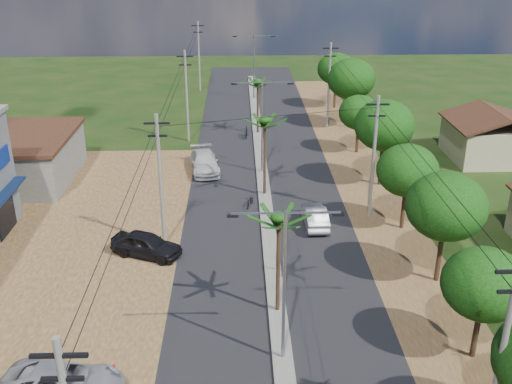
# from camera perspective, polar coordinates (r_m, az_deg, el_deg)

# --- Properties ---
(ground) EXTENTS (160.00, 160.00, 0.00)m
(ground) POSITION_cam_1_polar(r_m,az_deg,el_deg) (30.19, 2.55, -15.69)
(ground) COLOR black
(ground) RESTS_ON ground
(road) EXTENTS (12.00, 110.00, 0.04)m
(road) POSITION_cam_1_polar(r_m,az_deg,el_deg) (42.87, 1.11, -2.98)
(road) COLOR black
(road) RESTS_ON ground
(median) EXTENTS (1.00, 90.00, 0.18)m
(median) POSITION_cam_1_polar(r_m,az_deg,el_deg) (45.55, 0.92, -1.23)
(median) COLOR #605E56
(median) RESTS_ON ground
(dirt_lot_west) EXTENTS (18.00, 46.00, 0.04)m
(dirt_lot_west) POSITION_cam_1_polar(r_m,az_deg,el_deg) (38.91, -21.21, -7.64)
(dirt_lot_west) COLOR #4F2E1B
(dirt_lot_west) RESTS_ON ground
(dirt_shoulder_east) EXTENTS (5.00, 90.00, 0.03)m
(dirt_shoulder_east) POSITION_cam_1_polar(r_m,az_deg,el_deg) (44.10, 12.22, -2.77)
(dirt_shoulder_east) COLOR #4F2E1B
(dirt_shoulder_east) RESTS_ON ground
(low_shed) EXTENTS (10.40, 10.40, 3.95)m
(low_shed) POSITION_cam_1_polar(r_m,az_deg,el_deg) (53.82, -22.36, 3.04)
(low_shed) COLOR #605E56
(low_shed) RESTS_ON ground
(house_east_far) EXTENTS (7.60, 7.50, 4.60)m
(house_east_far) POSITION_cam_1_polar(r_m,az_deg,el_deg) (58.71, 21.48, 5.22)
(house_east_far) COLOR tan
(house_east_far) RESTS_ON ground
(tree_east_b) EXTENTS (4.00, 4.00, 5.83)m
(tree_east_b) POSITION_cam_1_polar(r_m,az_deg,el_deg) (29.94, 20.93, -8.20)
(tree_east_b) COLOR black
(tree_east_b) RESTS_ON ground
(tree_east_c) EXTENTS (4.60, 4.60, 6.83)m
(tree_east_c) POSITION_cam_1_polar(r_m,az_deg,el_deg) (35.51, 17.66, -1.32)
(tree_east_c) COLOR black
(tree_east_c) RESTS_ON ground
(tree_east_d) EXTENTS (4.20, 4.20, 6.13)m
(tree_east_d) POSITION_cam_1_polar(r_m,az_deg,el_deg) (41.76, 14.22, 2.00)
(tree_east_d) COLOR black
(tree_east_d) RESTS_ON ground
(tree_east_e) EXTENTS (4.80, 4.80, 7.14)m
(tree_east_e) POSITION_cam_1_polar(r_m,az_deg,el_deg) (48.88, 12.12, 6.24)
(tree_east_e) COLOR black
(tree_east_e) RESTS_ON ground
(tree_east_f) EXTENTS (3.80, 3.80, 5.52)m
(tree_east_f) POSITION_cam_1_polar(r_m,az_deg,el_deg) (56.62, 9.80, 7.47)
(tree_east_f) COLOR black
(tree_east_f) RESTS_ON ground
(tree_east_g) EXTENTS (5.00, 5.00, 7.38)m
(tree_east_g) POSITION_cam_1_polar(r_m,az_deg,el_deg) (64.02, 9.06, 10.59)
(tree_east_g) COLOR black
(tree_east_g) RESTS_ON ground
(tree_east_h) EXTENTS (4.40, 4.40, 6.52)m
(tree_east_h) POSITION_cam_1_polar(r_m,az_deg,el_deg) (71.80, 7.65, 11.54)
(tree_east_h) COLOR black
(tree_east_h) RESTS_ON ground
(palm_median_near) EXTENTS (2.00, 2.00, 6.15)m
(palm_median_near) POSITION_cam_1_polar(r_m,az_deg,el_deg) (30.59, 2.19, -2.81)
(palm_median_near) COLOR black
(palm_median_near) RESTS_ON ground
(palm_median_mid) EXTENTS (2.00, 2.00, 6.55)m
(palm_median_mid) POSITION_cam_1_polar(r_m,az_deg,el_deg) (45.38, 0.85, 6.51)
(palm_median_mid) COLOR black
(palm_median_mid) RESTS_ON ground
(palm_median_far) EXTENTS (2.00, 2.00, 5.85)m
(palm_median_far) POSITION_cam_1_polar(r_m,az_deg,el_deg) (61.00, 0.17, 10.27)
(palm_median_far) COLOR black
(palm_median_far) RESTS_ON ground
(streetlight_near) EXTENTS (5.10, 0.18, 8.00)m
(streetlight_near) POSITION_cam_1_polar(r_m,az_deg,el_deg) (27.44, 2.72, -7.89)
(streetlight_near) COLOR gray
(streetlight_near) RESTS_ON ground
(streetlight_mid) EXTENTS (5.10, 0.18, 8.00)m
(streetlight_mid) POSITION_cam_1_polar(r_m,az_deg,el_deg) (50.48, 0.59, 6.94)
(streetlight_mid) COLOR gray
(streetlight_mid) RESTS_ON ground
(streetlight_far) EXTENTS (5.10, 0.18, 8.00)m
(streetlight_far) POSITION_cam_1_polar(r_m,az_deg,el_deg) (74.79, -0.20, 12.32)
(streetlight_far) COLOR gray
(streetlight_far) RESTS_ON ground
(utility_pole_w_b) EXTENTS (1.60, 0.24, 9.00)m
(utility_pole_w_b) POSITION_cam_1_polar(r_m,az_deg,el_deg) (38.48, -9.09, 1.27)
(utility_pole_w_b) COLOR #605E56
(utility_pole_w_b) RESTS_ON ground
(utility_pole_w_c) EXTENTS (1.60, 0.24, 9.00)m
(utility_pole_w_c) POSITION_cam_1_polar(r_m,az_deg,el_deg) (59.35, -6.63, 9.25)
(utility_pole_w_c) COLOR #605E56
(utility_pole_w_c) RESTS_ON ground
(utility_pole_w_d) EXTENTS (1.60, 0.24, 9.00)m
(utility_pole_w_d) POSITION_cam_1_polar(r_m,az_deg,el_deg) (79.84, -5.46, 12.90)
(utility_pole_w_d) COLOR #605E56
(utility_pole_w_d) RESTS_ON ground
(utility_pole_e_a) EXTENTS (1.60, 0.24, 9.00)m
(utility_pole_e_a) POSITION_cam_1_polar(r_m,az_deg,el_deg) (24.40, 22.31, -14.40)
(utility_pole_e_a) COLOR #605E56
(utility_pole_e_a) RESTS_ON ground
(utility_pole_e_b) EXTENTS (1.60, 0.24, 9.00)m
(utility_pole_e_b) POSITION_cam_1_polar(r_m,az_deg,el_deg) (42.96, 11.15, 3.48)
(utility_pole_e_b) COLOR #605E56
(utility_pole_e_b) RESTS_ON ground
(utility_pole_e_c) EXTENTS (1.60, 0.24, 9.00)m
(utility_pole_e_c) POSITION_cam_1_polar(r_m,az_deg,el_deg) (63.74, 6.97, 10.20)
(utility_pole_e_c) COLOR #605E56
(utility_pole_e_c) RESTS_ON ground
(car_silver_mid) EXTENTS (1.62, 4.36, 1.42)m
(car_silver_mid) POSITION_cam_1_polar(r_m,az_deg,el_deg) (42.46, 5.62, -2.33)
(car_silver_mid) COLOR #A0A2A8
(car_silver_mid) RESTS_ON ground
(car_white_far) EXTENTS (3.12, 5.85, 1.61)m
(car_white_far) POSITION_cam_1_polar(r_m,az_deg,el_deg) (52.25, -4.94, 2.83)
(car_white_far) COLOR #B6B6B2
(car_white_far) RESTS_ON ground
(car_parked_silver) EXTENTS (5.65, 3.13, 1.50)m
(car_parked_silver) POSITION_cam_1_polar(r_m,az_deg,el_deg) (29.02, -17.89, -16.98)
(car_parked_silver) COLOR #A0A2A8
(car_parked_silver) RESTS_ON ground
(car_parked_dark) EXTENTS (4.96, 3.49, 1.57)m
(car_parked_dark) POSITION_cam_1_polar(r_m,az_deg,el_deg) (38.96, -10.40, -4.99)
(car_parked_dark) COLOR black
(car_parked_dark) RESTS_ON ground
(moto_rider_west_a) EXTENTS (0.97, 1.69, 0.84)m
(moto_rider_west_a) POSITION_cam_1_polar(r_m,az_deg,el_deg) (45.28, -0.59, -0.92)
(moto_rider_west_a) COLOR black
(moto_rider_west_a) RESTS_ON ground
(moto_rider_west_b) EXTENTS (0.68, 1.92, 1.13)m
(moto_rider_west_b) POSITION_cam_1_polar(r_m,az_deg,el_deg) (60.99, -0.93, 5.69)
(moto_rider_west_b) COLOR black
(moto_rider_west_b) RESTS_ON ground
(roadside_sign) EXTENTS (0.38, 1.04, 0.89)m
(roadside_sign) POSITION_cam_1_polar(r_m,az_deg,el_deg) (29.21, -13.77, -16.91)
(roadside_sign) COLOR #AB0F25
(roadside_sign) RESTS_ON ground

